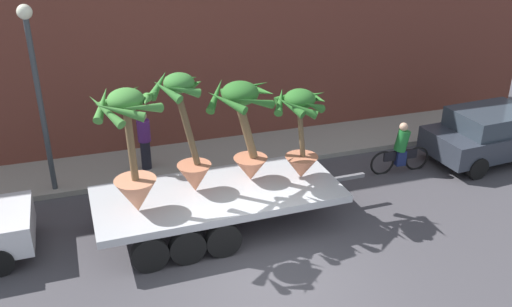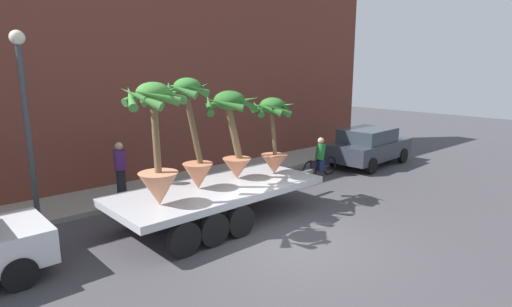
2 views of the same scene
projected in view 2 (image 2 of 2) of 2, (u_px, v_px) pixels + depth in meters
The scene contains 12 objects.
ground_plane at pixel (295, 243), 9.70m from camera, with size 60.00×60.00×0.00m, color #423F44.
sidewalk at pixel (168, 185), 14.18m from camera, with size 24.00×2.20×0.15m, color gray.
building_facade at pixel (139, 71), 14.63m from camera, with size 24.00×1.20×7.90m, color brown.
flatbed_trailer at pixel (211, 196), 10.76m from camera, with size 6.78×2.63×0.98m.
potted_palm_rear at pixel (193, 138), 10.32m from camera, with size 1.34×1.29×2.87m.
potted_palm_middle at pixel (233, 129), 11.29m from camera, with size 1.68×1.66×2.50m.
potted_palm_front at pixel (156, 147), 9.11m from camera, with size 1.53×1.51×2.81m.
potted_palm_extra at pixel (273, 132), 11.96m from camera, with size 1.41×1.34×2.27m.
cyclist at pixel (320, 159), 15.49m from camera, with size 1.84×0.36×1.54m.
parked_car at pixel (369, 146), 17.36m from camera, with size 4.23×2.18×1.58m.
pedestrian_near_gate at pixel (120, 168), 12.56m from camera, with size 0.36×0.36×1.71m.
street_lamp at pixel (25, 103), 10.17m from camera, with size 0.36×0.36×4.83m.
Camera 2 is at (-6.66, -6.20, 4.09)m, focal length 28.63 mm.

